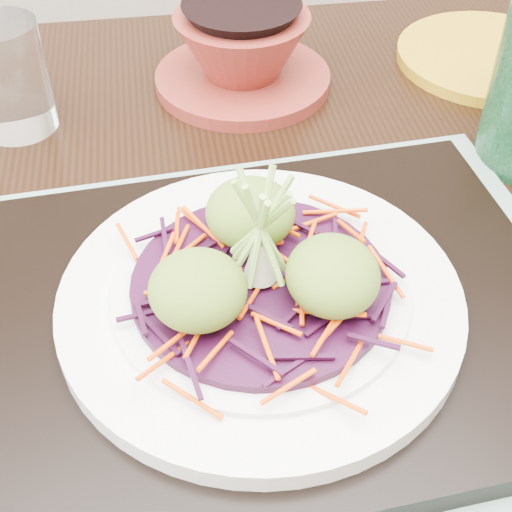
{
  "coord_description": "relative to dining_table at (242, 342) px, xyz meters",
  "views": [
    {
      "loc": [
        -0.07,
        -0.33,
        1.2
      ],
      "look_at": [
        -0.02,
        0.01,
        0.87
      ],
      "focal_mm": 50.0,
      "sensor_mm": 36.0,
      "label": 1
    }
  ],
  "objects": [
    {
      "name": "dining_table",
      "position": [
        0.0,
        0.0,
        0.0
      ],
      "size": [
        1.31,
        0.88,
        0.82
      ],
      "rotation": [
        0.0,
        0.0,
        0.0
      ],
      "color": "black",
      "rests_on": "ground"
    },
    {
      "name": "placemat",
      "position": [
        0.0,
        -0.08,
        0.11
      ],
      "size": [
        0.51,
        0.42,
        0.0
      ],
      "primitive_type": "cube",
      "rotation": [
        0.0,
        0.0,
        0.07
      ],
      "color": "gray",
      "rests_on": "dining_table"
    },
    {
      "name": "serving_tray",
      "position": [
        0.0,
        -0.08,
        0.12
      ],
      "size": [
        0.44,
        0.35,
        0.02
      ],
      "primitive_type": "cube",
      "rotation": [
        0.0,
        0.0,
        0.07
      ],
      "color": "black",
      "rests_on": "placemat"
    },
    {
      "name": "white_plate",
      "position": [
        0.0,
        -0.08,
        0.14
      ],
      "size": [
        0.27,
        0.27,
        0.02
      ],
      "color": "white",
      "rests_on": "serving_tray"
    },
    {
      "name": "cabbage_bed",
      "position": [
        0.0,
        -0.08,
        0.15
      ],
      "size": [
        0.17,
        0.17,
        0.01
      ],
      "primitive_type": "cylinder",
      "color": "#320A28",
      "rests_on": "white_plate"
    },
    {
      "name": "carrot_julienne",
      "position": [
        0.0,
        -0.08,
        0.16
      ],
      "size": [
        0.21,
        0.21,
        0.01
      ],
      "primitive_type": null,
      "color": "#E54404",
      "rests_on": "cabbage_bed"
    },
    {
      "name": "guacamole_scoops",
      "position": [
        0.0,
        -0.08,
        0.18
      ],
      "size": [
        0.15,
        0.13,
        0.05
      ],
      "color": "olive",
      "rests_on": "cabbage_bed"
    },
    {
      "name": "scallion_garnish",
      "position": [
        0.0,
        -0.08,
        0.2
      ],
      "size": [
        0.06,
        0.06,
        0.1
      ],
      "primitive_type": null,
      "color": "#87BD4B",
      "rests_on": "cabbage_bed"
    },
    {
      "name": "water_glass",
      "position": [
        -0.19,
        0.21,
        0.16
      ],
      "size": [
        0.1,
        0.1,
        0.1
      ],
      "primitive_type": "cylinder",
      "rotation": [
        0.0,
        0.0,
        0.39
      ],
      "color": "white",
      "rests_on": "dining_table"
    },
    {
      "name": "terracotta_bowl_set",
      "position": [
        0.04,
        0.26,
        0.14
      ],
      "size": [
        0.21,
        0.21,
        0.08
      ],
      "rotation": [
        0.0,
        0.0,
        0.13
      ],
      "color": "maroon",
      "rests_on": "dining_table"
    },
    {
      "name": "yellow_plate",
      "position": [
        0.31,
        0.27,
        0.11
      ],
      "size": [
        0.26,
        0.26,
        0.01
      ],
      "primitive_type": "cylinder",
      "rotation": [
        0.0,
        0.0,
        0.36
      ],
      "color": "#AE8113",
      "rests_on": "dining_table"
    }
  ]
}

